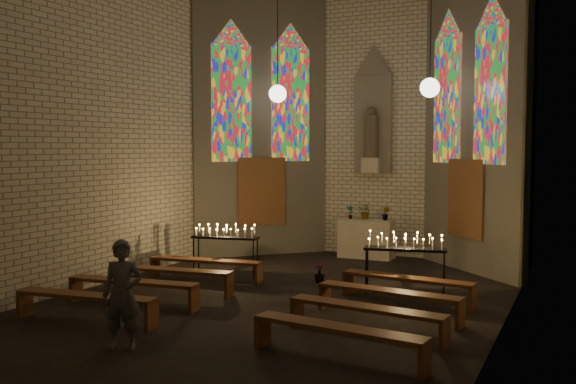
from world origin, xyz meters
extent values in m
plane|color=black|center=(0.00, 0.00, 0.00)|extent=(12.00, 12.00, 0.00)
cube|color=beige|center=(0.00, 6.00, 3.50)|extent=(8.00, 0.02, 7.00)
cube|color=beige|center=(-4.00, 0.00, 3.50)|extent=(0.02, 12.00, 7.00)
cube|color=beige|center=(4.00, 0.00, 3.50)|extent=(0.02, 12.00, 7.00)
cube|color=beige|center=(-2.75, 4.75, 3.50)|extent=(2.72, 2.72, 7.00)
cube|color=beige|center=(2.75, 4.75, 3.50)|extent=(2.72, 2.72, 7.00)
cube|color=#4C3F8C|center=(-3.21, 4.06, 4.00)|extent=(0.78, 0.78, 3.00)
cube|color=#4C3F8C|center=(-2.06, 5.21, 4.00)|extent=(0.78, 0.78, 3.00)
cube|color=#4C3F8C|center=(2.06, 5.21, 4.00)|extent=(0.78, 0.78, 3.00)
cube|color=#4C3F8C|center=(3.21, 4.06, 4.00)|extent=(0.78, 0.78, 3.00)
cube|color=brown|center=(-2.63, 4.63, 1.70)|extent=(0.95, 0.95, 1.80)
cube|color=brown|center=(2.63, 4.63, 1.70)|extent=(0.95, 0.95, 1.80)
cube|color=gray|center=(0.00, 5.92, 3.50)|extent=(1.00, 0.12, 2.60)
cone|color=gray|center=(0.00, 5.92, 5.15)|extent=(1.00, 1.00, 0.80)
cube|color=beige|center=(0.00, 5.78, 2.40)|extent=(0.45, 0.30, 0.40)
cylinder|color=brown|center=(0.00, 5.78, 3.15)|extent=(0.36, 0.36, 1.10)
sphere|color=brown|center=(0.00, 5.78, 3.80)|extent=(0.26, 0.26, 0.26)
sphere|color=white|center=(-1.90, 4.10, 4.20)|extent=(0.44, 0.44, 0.44)
cylinder|color=black|center=(-1.90, 4.10, 5.60)|extent=(0.02, 0.02, 2.80)
sphere|color=white|center=(1.90, 4.10, 4.20)|extent=(0.44, 0.44, 0.44)
cylinder|color=black|center=(1.90, 4.10, 5.60)|extent=(0.02, 0.02, 2.80)
cube|color=beige|center=(0.00, 5.45, 0.50)|extent=(1.40, 0.60, 1.00)
imported|color=#4C723F|center=(-0.43, 5.39, 1.18)|extent=(0.22, 0.19, 0.36)
imported|color=#4C723F|center=(-0.06, 5.53, 1.20)|extent=(0.44, 0.41, 0.40)
imported|color=#4C723F|center=(0.52, 5.46, 1.18)|extent=(0.22, 0.18, 0.36)
imported|color=#4C723F|center=(0.07, 2.09, 0.21)|extent=(0.25, 0.25, 0.42)
cube|color=black|center=(-2.11, 1.87, 0.86)|extent=(1.54, 0.61, 0.05)
cylinder|color=black|center=(-2.78, 1.60, 0.42)|extent=(0.03, 0.03, 0.85)
cylinder|color=black|center=(-1.39, 1.85, 0.42)|extent=(0.03, 0.03, 0.85)
cylinder|color=black|center=(-2.83, 1.88, 0.42)|extent=(0.03, 0.03, 0.85)
cylinder|color=black|center=(-1.44, 2.13, 0.42)|extent=(0.03, 0.03, 0.85)
cube|color=black|center=(2.01, 1.72, 0.90)|extent=(1.62, 0.69, 0.05)
cylinder|color=black|center=(1.32, 1.42, 0.44)|extent=(0.03, 0.03, 0.88)
cylinder|color=black|center=(2.76, 1.73, 0.44)|extent=(0.03, 0.03, 0.88)
cylinder|color=black|center=(1.26, 1.71, 0.44)|extent=(0.03, 0.03, 0.88)
cylinder|color=black|center=(2.70, 2.02, 0.44)|extent=(0.03, 0.03, 0.88)
cube|color=#593119|center=(-2.20, 1.18, 0.45)|extent=(2.52, 0.65, 0.06)
cube|color=#593119|center=(-3.41, 1.03, 0.23)|extent=(0.10, 0.35, 0.45)
cube|color=#593119|center=(-0.99, 1.33, 0.23)|extent=(0.10, 0.35, 0.45)
cube|color=#593119|center=(2.20, 1.18, 0.45)|extent=(2.52, 0.65, 0.06)
cube|color=#593119|center=(0.99, 1.33, 0.23)|extent=(0.10, 0.35, 0.45)
cube|color=#593119|center=(3.41, 1.03, 0.23)|extent=(0.10, 0.35, 0.45)
cube|color=#593119|center=(-2.20, -0.02, 0.45)|extent=(2.52, 0.65, 0.06)
cube|color=#593119|center=(-3.41, -0.17, 0.23)|extent=(0.10, 0.35, 0.45)
cube|color=#593119|center=(-0.99, 0.13, 0.23)|extent=(0.10, 0.35, 0.45)
cube|color=#593119|center=(2.20, -0.02, 0.45)|extent=(2.52, 0.65, 0.06)
cube|color=#593119|center=(0.99, 0.13, 0.23)|extent=(0.10, 0.35, 0.45)
cube|color=#593119|center=(3.41, -0.17, 0.23)|extent=(0.10, 0.35, 0.45)
cube|color=#593119|center=(-2.20, -1.22, 0.45)|extent=(2.52, 0.65, 0.06)
cube|color=#593119|center=(-3.41, -1.37, 0.23)|extent=(0.10, 0.35, 0.45)
cube|color=#593119|center=(-0.99, -1.07, 0.23)|extent=(0.10, 0.35, 0.45)
cube|color=#593119|center=(2.20, -1.22, 0.45)|extent=(2.52, 0.65, 0.06)
cube|color=#593119|center=(0.99, -1.07, 0.23)|extent=(0.10, 0.35, 0.45)
cube|color=#593119|center=(3.41, -1.37, 0.23)|extent=(0.10, 0.35, 0.45)
cube|color=#593119|center=(-2.20, -2.42, 0.45)|extent=(2.52, 0.65, 0.06)
cube|color=#593119|center=(-3.41, -2.57, 0.23)|extent=(0.10, 0.35, 0.45)
cube|color=#593119|center=(-0.99, -2.27, 0.23)|extent=(0.10, 0.35, 0.45)
cube|color=#593119|center=(2.20, -2.42, 0.45)|extent=(2.52, 0.65, 0.06)
cube|color=#593119|center=(0.99, -2.27, 0.23)|extent=(0.10, 0.35, 0.45)
cube|color=#593119|center=(3.41, -2.57, 0.23)|extent=(0.10, 0.35, 0.45)
imported|color=#4A4A54|center=(-0.75, -3.24, 0.78)|extent=(0.67, 0.57, 1.56)
camera|label=1|loc=(5.19, -10.34, 2.87)|focal=40.00mm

